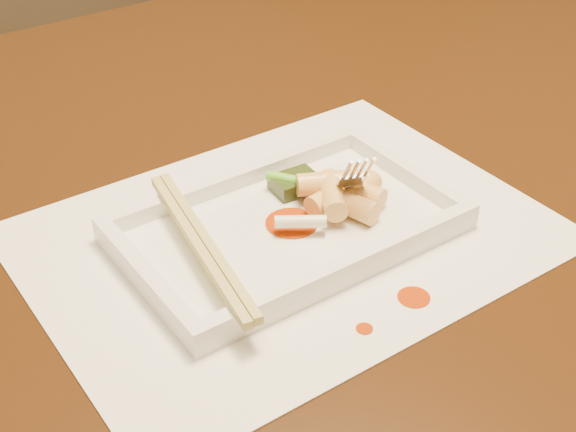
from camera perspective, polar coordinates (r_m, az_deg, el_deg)
table at (r=0.75m, az=-6.10°, el=-4.97°), size 1.40×0.90×0.75m
placemat at (r=0.64m, az=0.00°, el=-1.38°), size 0.40×0.30×0.00m
sauce_splatter_a at (r=0.59m, az=8.93°, el=-5.73°), size 0.02×0.02×0.00m
sauce_splatter_b at (r=0.56m, az=5.46°, el=-7.98°), size 0.01×0.01×0.00m
plate_base at (r=0.64m, az=0.00°, el=-1.03°), size 0.26×0.16×0.01m
plate_rim_far at (r=0.68m, az=-3.57°, el=2.71°), size 0.26×0.01×0.01m
plate_rim_near at (r=0.58m, az=4.18°, el=-3.65°), size 0.26×0.01×0.01m
plate_rim_left at (r=0.58m, az=-10.06°, el=-4.25°), size 0.01×0.14×0.01m
plate_rim_right at (r=0.70m, az=8.39°, el=3.14°), size 0.01×0.14×0.01m
veg_piece at (r=0.67m, az=0.49°, el=2.40°), size 0.04×0.03×0.01m
scallion_white at (r=0.62m, az=0.89°, el=-0.39°), size 0.04×0.03×0.01m
scallion_green at (r=0.66m, az=1.99°, el=2.22°), size 0.06×0.07×0.01m
chopstick_a at (r=0.59m, az=-6.54°, el=-2.02°), size 0.04×0.19×0.01m
chopstick_b at (r=0.59m, az=-5.87°, el=-1.75°), size 0.04×0.19×0.01m
fork at (r=0.64m, az=4.22°, el=7.48°), size 0.09×0.10×0.14m
sauce_blob_0 at (r=0.64m, az=0.26°, el=-0.51°), size 0.04×0.04×0.00m
rice_cake_0 at (r=0.65m, az=2.90°, el=1.25°), size 0.04×0.02×0.02m
rice_cake_1 at (r=0.66m, az=5.22°, el=1.63°), size 0.03×0.04×0.02m
rice_cake_2 at (r=0.66m, az=2.84°, el=2.36°), size 0.05×0.04×0.02m
rice_cake_3 at (r=0.66m, az=5.17°, el=1.91°), size 0.04×0.03×0.02m
rice_cake_4 at (r=0.64m, az=4.59°, el=0.77°), size 0.03×0.05×0.02m
rice_cake_5 at (r=0.64m, az=3.17°, el=1.50°), size 0.04×0.05×0.02m
rice_cake_6 at (r=0.66m, az=4.02°, el=1.65°), size 0.04×0.04×0.02m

